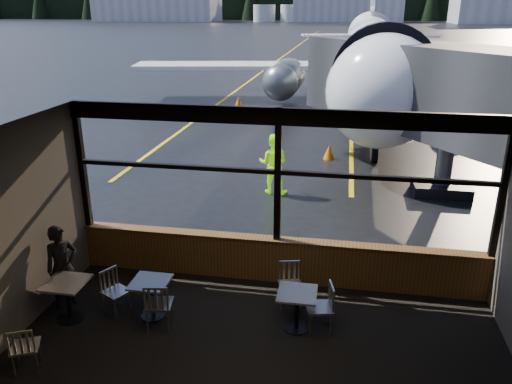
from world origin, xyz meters
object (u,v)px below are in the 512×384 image
(chair_mid_s, at_px, (159,304))
(passenger, at_px, (62,267))
(airliner, at_px, (377,9))
(chair_near_e, at_px, (319,308))
(cafe_table_near, at_px, (297,311))
(ground_crew, at_px, (273,164))
(cafe_table_left, at_px, (68,301))
(chair_mid_w, at_px, (116,292))
(chair_left_s, at_px, (25,347))
(cafe_table_mid, at_px, (152,299))
(chair_near_n, at_px, (290,286))
(cone_nose, at_px, (329,152))
(cone_wing, at_px, (239,101))
(jet_bridge, at_px, (435,108))

(chair_mid_s, distance_m, passenger, 2.03)
(airliner, relative_size, chair_near_e, 36.84)
(airliner, relative_size, cafe_table_near, 46.27)
(ground_crew, bearing_deg, chair_mid_s, 85.76)
(cafe_table_near, height_order, cafe_table_left, cafe_table_left)
(chair_mid_w, bearing_deg, chair_left_s, 5.84)
(ground_crew, bearing_deg, chair_mid_w, 77.93)
(cafe_table_mid, relative_size, chair_near_n, 0.83)
(passenger, bearing_deg, airliner, 24.51)
(chair_near_e, distance_m, chair_mid_s, 2.70)
(airliner, distance_m, cone_nose, 12.16)
(chair_near_e, relative_size, cone_wing, 1.83)
(cafe_table_near, xyz_separation_m, chair_mid_s, (-2.30, -0.38, 0.10))
(chair_near_n, distance_m, cone_wing, 20.13)
(cafe_table_left, height_order, chair_left_s, chair_left_s)
(jet_bridge, xyz_separation_m, chair_mid_s, (-5.34, -7.42, -2.13))
(jet_bridge, xyz_separation_m, cone_nose, (-2.92, 3.33, -2.32))
(chair_near_n, distance_m, chair_left_s, 4.42)
(cafe_table_left, bearing_deg, chair_left_s, -87.50)
(chair_near_e, distance_m, cone_nose, 10.36)
(cafe_table_left, bearing_deg, cafe_table_near, 6.17)
(chair_near_n, xyz_separation_m, chair_mid_w, (-3.03, -0.74, -0.01))
(chair_mid_w, xyz_separation_m, chair_left_s, (-0.69, -1.66, -0.01))
(cafe_table_mid, height_order, chair_left_s, chair_left_s)
(airliner, height_order, chair_near_e, airliner)
(airliner, distance_m, chair_mid_s, 22.65)
(chair_near_n, height_order, ground_crew, ground_crew)
(passenger, bearing_deg, chair_mid_s, -60.39)
(chair_mid_w, xyz_separation_m, ground_crew, (1.84, 6.67, 0.47))
(airliner, xyz_separation_m, chair_mid_w, (-5.16, -21.48, -4.64))
(cafe_table_mid, bearing_deg, jet_bridge, 51.85)
(airliner, bearing_deg, cone_nose, -98.34)
(jet_bridge, distance_m, chair_near_e, 7.82)
(ground_crew, distance_m, cone_wing, 14.11)
(airliner, distance_m, chair_left_s, 24.31)
(cafe_table_near, relative_size, cone_wing, 1.45)
(jet_bridge, relative_size, cafe_table_mid, 16.67)
(cafe_table_near, relative_size, cone_nose, 1.32)
(cafe_table_mid, xyz_separation_m, ground_crew, (1.19, 6.66, 0.53))
(airliner, bearing_deg, chair_near_n, -94.79)
(cafe_table_mid, relative_size, cafe_table_left, 0.94)
(cafe_table_near, bearing_deg, chair_near_e, 0.85)
(cafe_table_mid, bearing_deg, cafe_table_left, -166.20)
(jet_bridge, bearing_deg, chair_mid_w, -131.24)
(chair_mid_w, xyz_separation_m, cone_nose, (3.33, 10.45, -0.15))
(jet_bridge, xyz_separation_m, cafe_table_left, (-6.99, -7.47, -2.21))
(cafe_table_near, xyz_separation_m, ground_crew, (-1.37, 6.58, 0.53))
(cone_nose, bearing_deg, chair_mid_s, -102.70)
(jet_bridge, xyz_separation_m, passenger, (-7.30, -7.03, -1.80))
(jet_bridge, distance_m, cone_wing, 15.69)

